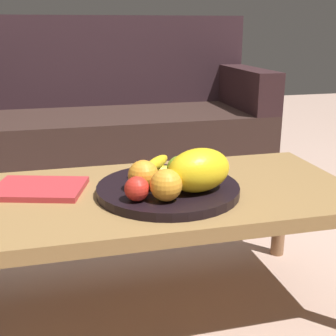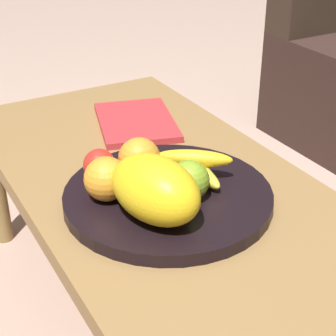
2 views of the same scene
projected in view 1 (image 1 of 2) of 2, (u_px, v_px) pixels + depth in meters
name	position (u px, v px, depth m)	size (l,w,h in m)	color
ground_plane	(149.00, 310.00, 1.40)	(8.00, 8.00, 0.00)	tan
coffee_table	(148.00, 205.00, 1.29)	(1.19, 0.56, 0.40)	olive
couch	(107.00, 127.00, 2.50)	(1.70, 0.70, 0.90)	#33221D
fruit_bowl	(168.00, 189.00, 1.26)	(0.40, 0.40, 0.03)	black
melon_large_front	(199.00, 170.00, 1.19)	(0.18, 0.12, 0.12)	yellow
orange_front	(143.00, 175.00, 1.20)	(0.08, 0.08, 0.08)	orange
orange_left	(166.00, 185.00, 1.13)	(0.08, 0.08, 0.08)	orange
apple_front	(180.00, 169.00, 1.27)	(0.08, 0.08, 0.08)	#81A928
apple_left	(137.00, 189.00, 1.13)	(0.06, 0.06, 0.06)	red
banana_bunch	(156.00, 169.00, 1.31)	(0.16, 0.14, 0.06)	yellow
magazine	(39.00, 188.00, 1.28)	(0.25, 0.18, 0.02)	#BE3237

